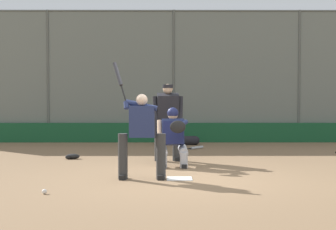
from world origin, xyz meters
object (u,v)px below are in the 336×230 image
(spare_bat_near_backstop, at_px, (195,148))
(baseball_loose, at_px, (44,192))
(umpire_home, at_px, (168,120))
(catcher_behind_plate, at_px, (173,136))
(batter_at_plate, at_px, (141,133))
(equipment_bag_dugout_side, at_px, (178,140))
(fielding_glove_on_dirt, at_px, (72,156))

(spare_bat_near_backstop, xyz_separation_m, baseball_loose, (2.53, 6.33, 0.00))
(umpire_home, bearing_deg, catcher_behind_plate, 90.82)
(batter_at_plate, height_order, equipment_bag_dugout_side, batter_at_plate)
(spare_bat_near_backstop, bearing_deg, fielding_glove_on_dirt, 166.97)
(catcher_behind_plate, height_order, equipment_bag_dugout_side, catcher_behind_plate)
(fielding_glove_on_dirt, bearing_deg, baseball_loose, 94.10)
(spare_bat_near_backstop, distance_m, equipment_bag_dugout_side, 1.20)
(batter_at_plate, height_order, catcher_behind_plate, batter_at_plate)
(batter_at_plate, distance_m, baseball_loose, 2.07)
(baseball_loose, relative_size, equipment_bag_dugout_side, 0.06)
(catcher_behind_plate, distance_m, spare_bat_near_backstop, 3.51)
(batter_at_plate, distance_m, fielding_glove_on_dirt, 3.38)
(batter_at_plate, relative_size, fielding_glove_on_dirt, 6.40)
(catcher_behind_plate, bearing_deg, umpire_home, -86.35)
(spare_bat_near_backstop, height_order, baseball_loose, baseball_loose)
(catcher_behind_plate, relative_size, fielding_glove_on_dirt, 3.75)
(catcher_behind_plate, xyz_separation_m, fielding_glove_on_dirt, (2.22, -1.31, -0.55))
(catcher_behind_plate, xyz_separation_m, equipment_bag_dugout_side, (-0.19, -4.52, -0.48))
(baseball_loose, xyz_separation_m, equipment_bag_dugout_side, (-2.10, -7.45, 0.09))
(batter_at_plate, relative_size, equipment_bag_dugout_side, 1.64)
(batter_at_plate, height_order, baseball_loose, batter_at_plate)
(catcher_behind_plate, distance_m, umpire_home, 0.96)
(batter_at_plate, bearing_deg, fielding_glove_on_dirt, -58.55)
(spare_bat_near_backstop, bearing_deg, catcher_behind_plate, -149.83)
(fielding_glove_on_dirt, height_order, equipment_bag_dugout_side, equipment_bag_dugout_side)
(catcher_behind_plate, relative_size, umpire_home, 0.71)
(umpire_home, relative_size, spare_bat_near_backstop, 2.44)
(batter_at_plate, height_order, fielding_glove_on_dirt, batter_at_plate)
(umpire_home, relative_size, baseball_loose, 22.27)
(equipment_bag_dugout_side, bearing_deg, spare_bat_near_backstop, 111.03)
(catcher_behind_plate, bearing_deg, batter_at_plate, 67.22)
(batter_at_plate, xyz_separation_m, umpire_home, (-0.46, -2.46, 0.10))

